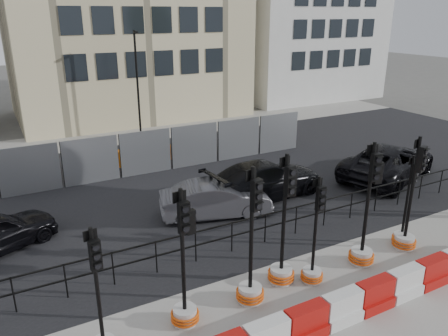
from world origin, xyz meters
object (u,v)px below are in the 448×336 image
traffic_signal_h (403,227)px  car_c (265,179)px  traffic_signal_a (102,331)px  traffic_signal_d (283,254)px

traffic_signal_h → car_c: 5.47m
traffic_signal_a → traffic_signal_d: (4.87, 0.39, 0.25)m
traffic_signal_d → traffic_signal_h: bearing=-11.0°
traffic_signal_a → traffic_signal_d: size_ratio=0.83×
traffic_signal_d → traffic_signal_h: traffic_signal_d is taller
traffic_signal_a → car_c: (7.69, 5.47, 0.11)m
traffic_signal_d → traffic_signal_h: (4.52, -0.11, -0.26)m
traffic_signal_h → traffic_signal_d: bearing=165.6°
car_c → traffic_signal_a: bearing=119.6°
traffic_signal_a → traffic_signal_h: traffic_signal_a is taller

